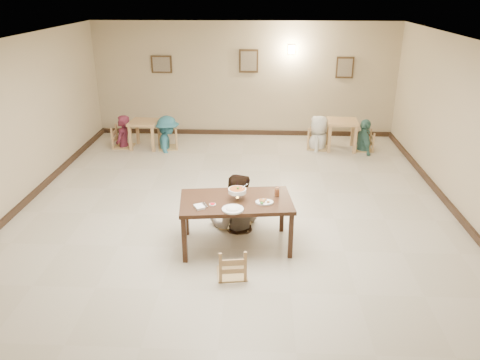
{
  "coord_description": "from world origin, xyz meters",
  "views": [
    {
      "loc": [
        0.44,
        -7.47,
        3.84
      ],
      "look_at": [
        0.12,
        -0.51,
        0.92
      ],
      "focal_mm": 35.0,
      "sensor_mm": 36.0,
      "label": 1
    }
  ],
  "objects_px": {
    "bg_chair_ll": "(122,128)",
    "bg_chair_rr": "(365,133)",
    "main_table": "(236,205)",
    "bg_diner_a": "(121,115)",
    "main_diner": "(236,175)",
    "bg_table_left": "(144,126)",
    "bg_diner_c": "(320,116)",
    "bg_chair_rl": "(319,128)",
    "bg_diner_d": "(366,119)",
    "bg_table_right": "(342,126)",
    "chair_far": "(237,196)",
    "bg_diner_b": "(166,116)",
    "chair_near": "(232,247)",
    "drink_glass": "(277,192)",
    "curry_warmer": "(237,191)",
    "bg_chair_lr": "(167,129)"
  },
  "relations": [
    {
      "from": "drink_glass",
      "to": "bg_chair_ll",
      "type": "height_order",
      "value": "bg_chair_ll"
    },
    {
      "from": "main_table",
      "to": "main_diner",
      "type": "bearing_deg",
      "value": 86.23
    },
    {
      "from": "main_diner",
      "to": "bg_diner_d",
      "type": "height_order",
      "value": "main_diner"
    },
    {
      "from": "bg_chair_rl",
      "to": "bg_diner_d",
      "type": "distance_m",
      "value": 1.16
    },
    {
      "from": "chair_near",
      "to": "curry_warmer",
      "type": "xyz_separation_m",
      "value": [
        0.04,
        0.83,
        0.5
      ]
    },
    {
      "from": "main_table",
      "to": "curry_warmer",
      "type": "distance_m",
      "value": 0.23
    },
    {
      "from": "bg_chair_rl",
      "to": "curry_warmer",
      "type": "bearing_deg",
      "value": 173.86
    },
    {
      "from": "curry_warmer",
      "to": "bg_chair_rr",
      "type": "distance_m",
      "value": 5.61
    },
    {
      "from": "bg_diner_c",
      "to": "bg_table_left",
      "type": "bearing_deg",
      "value": -75.65
    },
    {
      "from": "main_table",
      "to": "chair_near",
      "type": "xyz_separation_m",
      "value": [
        -0.02,
        -0.81,
        -0.27
      ]
    },
    {
      "from": "bg_chair_rr",
      "to": "bg_diner_c",
      "type": "height_order",
      "value": "bg_diner_c"
    },
    {
      "from": "drink_glass",
      "to": "chair_far",
      "type": "bearing_deg",
      "value": 140.57
    },
    {
      "from": "bg_chair_ll",
      "to": "bg_chair_rr",
      "type": "distance_m",
      "value": 6.07
    },
    {
      "from": "bg_chair_ll",
      "to": "bg_chair_lr",
      "type": "relative_size",
      "value": 1.01
    },
    {
      "from": "bg_table_right",
      "to": "bg_chair_ll",
      "type": "height_order",
      "value": "bg_chair_ll"
    },
    {
      "from": "bg_chair_rl",
      "to": "main_table",
      "type": "bearing_deg",
      "value": 173.73
    },
    {
      "from": "bg_table_right",
      "to": "bg_diner_c",
      "type": "height_order",
      "value": "bg_diner_c"
    },
    {
      "from": "drink_glass",
      "to": "bg_chair_rl",
      "type": "bearing_deg",
      "value": 75.82
    },
    {
      "from": "bg_diner_a",
      "to": "bg_diner_c",
      "type": "xyz_separation_m",
      "value": [
        4.95,
        0.12,
        0.02
      ]
    },
    {
      "from": "curry_warmer",
      "to": "bg_diner_d",
      "type": "xyz_separation_m",
      "value": [
        2.92,
        4.77,
        -0.15
      ]
    },
    {
      "from": "curry_warmer",
      "to": "bg_diner_c",
      "type": "height_order",
      "value": "bg_diner_c"
    },
    {
      "from": "main_table",
      "to": "bg_diner_a",
      "type": "xyz_separation_m",
      "value": [
        -3.13,
        4.76,
        0.11
      ]
    },
    {
      "from": "drink_glass",
      "to": "chair_near",
      "type": "bearing_deg",
      "value": -123.15
    },
    {
      "from": "chair_far",
      "to": "bg_diner_b",
      "type": "height_order",
      "value": "bg_diner_b"
    },
    {
      "from": "chair_far",
      "to": "bg_table_left",
      "type": "distance_m",
      "value": 4.75
    },
    {
      "from": "bg_diner_a",
      "to": "main_diner",
      "type": "bearing_deg",
      "value": 44.34
    },
    {
      "from": "chair_far",
      "to": "bg_chair_rl",
      "type": "relative_size",
      "value": 1.03
    },
    {
      "from": "main_diner",
      "to": "bg_table_left",
      "type": "distance_m",
      "value": 4.81
    },
    {
      "from": "curry_warmer",
      "to": "bg_diner_a",
      "type": "distance_m",
      "value": 5.7
    },
    {
      "from": "curry_warmer",
      "to": "bg_diner_d",
      "type": "distance_m",
      "value": 5.59
    },
    {
      "from": "bg_chair_ll",
      "to": "bg_diner_c",
      "type": "distance_m",
      "value": 4.96
    },
    {
      "from": "bg_table_left",
      "to": "curry_warmer",
      "type": "bearing_deg",
      "value": -61.34
    },
    {
      "from": "main_table",
      "to": "bg_diner_a",
      "type": "bearing_deg",
      "value": 116.45
    },
    {
      "from": "main_table",
      "to": "bg_table_left",
      "type": "relative_size",
      "value": 2.45
    },
    {
      "from": "bg_chair_rr",
      "to": "bg_diner_b",
      "type": "height_order",
      "value": "bg_diner_b"
    },
    {
      "from": "bg_table_right",
      "to": "bg_diner_b",
      "type": "relative_size",
      "value": 0.47
    },
    {
      "from": "main_diner",
      "to": "curry_warmer",
      "type": "height_order",
      "value": "main_diner"
    },
    {
      "from": "drink_glass",
      "to": "bg_table_right",
      "type": "distance_m",
      "value": 5.0
    },
    {
      "from": "bg_diner_c",
      "to": "bg_diner_d",
      "type": "relative_size",
      "value": 1.07
    },
    {
      "from": "main_table",
      "to": "bg_diner_d",
      "type": "bearing_deg",
      "value": 51.57
    },
    {
      "from": "bg_diner_c",
      "to": "chair_far",
      "type": "bearing_deg",
      "value": -11.48
    },
    {
      "from": "bg_table_left",
      "to": "bg_diner_a",
      "type": "relative_size",
      "value": 0.45
    },
    {
      "from": "bg_table_left",
      "to": "bg_diner_c",
      "type": "distance_m",
      "value": 4.39
    },
    {
      "from": "main_diner",
      "to": "bg_chair_lr",
      "type": "bearing_deg",
      "value": -63.59
    },
    {
      "from": "curry_warmer",
      "to": "bg_diner_a",
      "type": "xyz_separation_m",
      "value": [
        -3.15,
        4.75,
        -0.12
      ]
    },
    {
      "from": "chair_far",
      "to": "bg_chair_lr",
      "type": "bearing_deg",
      "value": 124.88
    },
    {
      "from": "chair_near",
      "to": "bg_diner_b",
      "type": "xyz_separation_m",
      "value": [
        -1.97,
        5.53,
        0.39
      ]
    },
    {
      "from": "bg_diner_b",
      "to": "chair_near",
      "type": "bearing_deg",
      "value": -172.82
    },
    {
      "from": "bg_chair_lr",
      "to": "bg_diner_a",
      "type": "distance_m",
      "value": 1.19
    },
    {
      "from": "bg_chair_lr",
      "to": "bg_chair_ll",
      "type": "bearing_deg",
      "value": -104.35
    }
  ]
}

